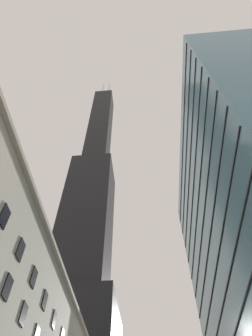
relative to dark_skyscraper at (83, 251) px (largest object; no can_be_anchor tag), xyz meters
name	(u,v)px	position (x,y,z in m)	size (l,w,h in m)	color
dark_skyscraper	(83,251)	(0.00, 0.00, 0.00)	(25.08, 25.08, 217.78)	black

